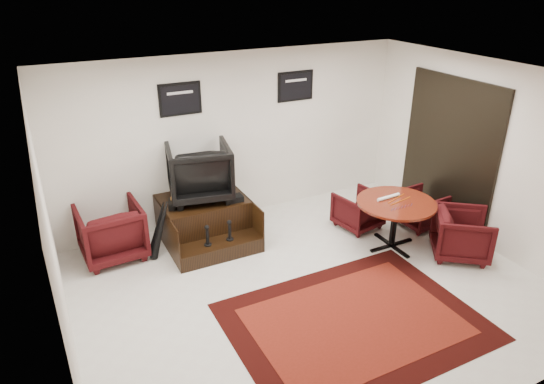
% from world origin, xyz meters
% --- Properties ---
extents(ground, '(6.00, 6.00, 0.00)m').
position_xyz_m(ground, '(0.00, 0.00, 0.00)').
color(ground, silver).
rests_on(ground, ground).
extents(room_shell, '(6.02, 5.02, 2.81)m').
position_xyz_m(room_shell, '(0.41, 0.12, 1.79)').
color(room_shell, white).
rests_on(room_shell, ground).
extents(area_rug, '(2.99, 2.24, 0.01)m').
position_xyz_m(area_rug, '(0.11, -0.84, 0.01)').
color(area_rug, black).
rests_on(area_rug, ground).
extents(shine_podium, '(1.32, 1.36, 0.68)m').
position_xyz_m(shine_podium, '(-0.82, 1.89, 0.31)').
color(shine_podium, black).
rests_on(shine_podium, ground).
extents(shine_chair, '(1.08, 1.04, 0.96)m').
position_xyz_m(shine_chair, '(-0.82, 2.03, 1.16)').
color(shine_chair, black).
rests_on(shine_chair, shine_podium).
extents(shoes_pair, '(0.29, 0.33, 0.10)m').
position_xyz_m(shoes_pair, '(-1.26, 1.87, 0.73)').
color(shoes_pair, black).
rests_on(shoes_pair, shine_podium).
extents(polish_kit, '(0.26, 0.18, 0.09)m').
position_xyz_m(polish_kit, '(-0.41, 1.66, 0.72)').
color(polish_kit, black).
rests_on(polish_kit, shine_podium).
extents(umbrella_black, '(0.34, 0.13, 0.93)m').
position_xyz_m(umbrella_black, '(-1.58, 1.68, 0.46)').
color(umbrella_black, black).
rests_on(umbrella_black, ground).
extents(umbrella_hooked, '(0.31, 0.12, 0.83)m').
position_xyz_m(umbrella_hooked, '(-1.57, 1.88, 0.41)').
color(umbrella_hooked, black).
rests_on(umbrella_hooked, ground).
extents(armchair_side, '(0.93, 0.87, 0.91)m').
position_xyz_m(armchair_side, '(-2.23, 2.03, 0.45)').
color(armchair_side, black).
rests_on(armchair_side, ground).
extents(meeting_table, '(1.18, 1.18, 0.77)m').
position_xyz_m(meeting_table, '(1.68, 0.37, 0.68)').
color(meeting_table, '#480F0A').
rests_on(meeting_table, ground).
extents(table_chair_back, '(0.76, 0.72, 0.68)m').
position_xyz_m(table_chair_back, '(1.58, 1.14, 0.34)').
color(table_chair_back, black).
rests_on(table_chair_back, ground).
extents(table_chair_window, '(0.66, 0.70, 0.67)m').
position_xyz_m(table_chair_window, '(2.55, 0.71, 0.34)').
color(table_chair_window, black).
rests_on(table_chair_window, ground).
extents(table_chair_corner, '(1.04, 1.05, 0.79)m').
position_xyz_m(table_chair_corner, '(2.42, -0.29, 0.40)').
color(table_chair_corner, black).
rests_on(table_chair_corner, ground).
extents(paper_roll, '(0.42, 0.08, 0.05)m').
position_xyz_m(paper_roll, '(1.64, 0.51, 0.80)').
color(paper_roll, white).
rests_on(paper_roll, meeting_table).
extents(table_clutter, '(0.56, 0.38, 0.01)m').
position_xyz_m(table_clutter, '(1.72, 0.35, 0.78)').
color(table_clutter, '#CF550B').
rests_on(table_clutter, meeting_table).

